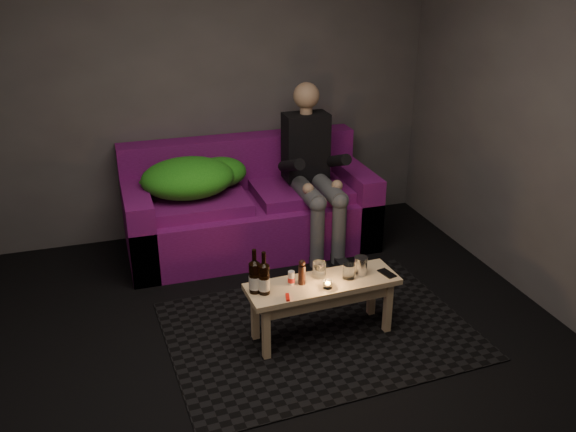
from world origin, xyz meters
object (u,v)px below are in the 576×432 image
at_px(sofa, 249,210).
at_px(beer_bottle_b, 264,278).
at_px(steel_cup, 361,266).
at_px(person, 312,166).
at_px(beer_bottle_a, 255,277).
at_px(coffee_table, 323,291).

bearing_deg(sofa, beer_bottle_b, -100.60).
bearing_deg(steel_cup, person, 84.38).
xyz_separation_m(person, beer_bottle_a, (-0.85, -1.33, -0.20)).
distance_m(sofa, beer_bottle_a, 1.54).
relative_size(sofa, coffee_table, 2.04).
distance_m(coffee_table, steel_cup, 0.30).
xyz_separation_m(sofa, beer_bottle_a, (-0.34, -1.49, 0.19)).
distance_m(beer_bottle_a, beer_bottle_b, 0.06).
bearing_deg(sofa, person, -18.15).
bearing_deg(sofa, coffee_table, -85.73).
bearing_deg(coffee_table, beer_bottle_b, -176.48).
height_order(person, beer_bottle_a, person).
xyz_separation_m(coffee_table, beer_bottle_b, (-0.40, -0.02, 0.18)).
xyz_separation_m(sofa, person, (0.51, -0.17, 0.39)).
height_order(beer_bottle_a, steel_cup, beer_bottle_a).
relative_size(person, beer_bottle_b, 4.84).
xyz_separation_m(beer_bottle_a, steel_cup, (0.72, 0.02, -0.05)).
bearing_deg(coffee_table, sofa, 94.27).
height_order(sofa, beer_bottle_a, sofa).
xyz_separation_m(sofa, steel_cup, (0.39, -1.48, 0.15)).
relative_size(sofa, beer_bottle_a, 7.03).
height_order(beer_bottle_b, steel_cup, beer_bottle_b).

